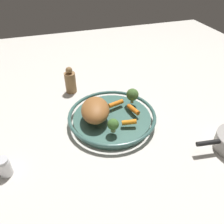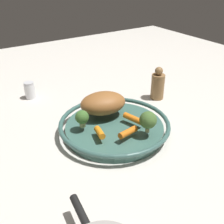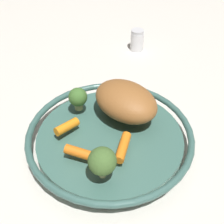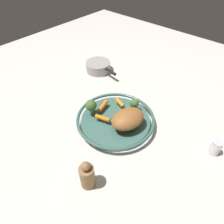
% 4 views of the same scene
% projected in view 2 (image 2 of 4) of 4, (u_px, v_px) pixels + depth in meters
% --- Properties ---
extents(ground_plane, '(2.23, 2.23, 0.00)m').
position_uv_depth(ground_plane, '(114.00, 133.00, 0.86)').
color(ground_plane, beige).
extents(serving_bowl, '(0.34, 0.34, 0.04)m').
position_uv_depth(serving_bowl, '(114.00, 127.00, 0.85)').
color(serving_bowl, '#3D665B').
rests_on(serving_bowl, ground_plane).
extents(roast_chicken_piece, '(0.16, 0.13, 0.07)m').
position_uv_depth(roast_chicken_piece, '(104.00, 103.00, 0.87)').
color(roast_chicken_piece, '#955C2D').
rests_on(roast_chicken_piece, serving_bowl).
extents(baby_carrot_near_rim, '(0.07, 0.03, 0.02)m').
position_uv_depth(baby_carrot_near_rim, '(128.00, 132.00, 0.77)').
color(baby_carrot_near_rim, orange).
rests_on(baby_carrot_near_rim, serving_bowl).
extents(baby_carrot_left, '(0.04, 0.07, 0.02)m').
position_uv_depth(baby_carrot_left, '(133.00, 119.00, 0.83)').
color(baby_carrot_left, orange).
rests_on(baby_carrot_left, serving_bowl).
extents(baby_carrot_back, '(0.03, 0.06, 0.02)m').
position_uv_depth(baby_carrot_back, '(100.00, 132.00, 0.77)').
color(baby_carrot_back, orange).
rests_on(baby_carrot_back, serving_bowl).
extents(broccoli_floret_mid, '(0.04, 0.04, 0.05)m').
position_uv_depth(broccoli_floret_mid, '(82.00, 118.00, 0.80)').
color(broccoli_floret_mid, tan).
rests_on(broccoli_floret_mid, serving_bowl).
extents(broccoli_floret_small, '(0.05, 0.05, 0.06)m').
position_uv_depth(broccoli_floret_small, '(148.00, 120.00, 0.77)').
color(broccoli_floret_small, tan).
rests_on(broccoli_floret_small, serving_bowl).
extents(salt_shaker, '(0.04, 0.04, 0.06)m').
position_uv_depth(salt_shaker, '(30.00, 90.00, 1.06)').
color(salt_shaker, white).
rests_on(salt_shaker, ground_plane).
extents(pepper_mill, '(0.05, 0.05, 0.13)m').
position_uv_depth(pepper_mill, '(158.00, 85.00, 1.04)').
color(pepper_mill, olive).
rests_on(pepper_mill, ground_plane).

